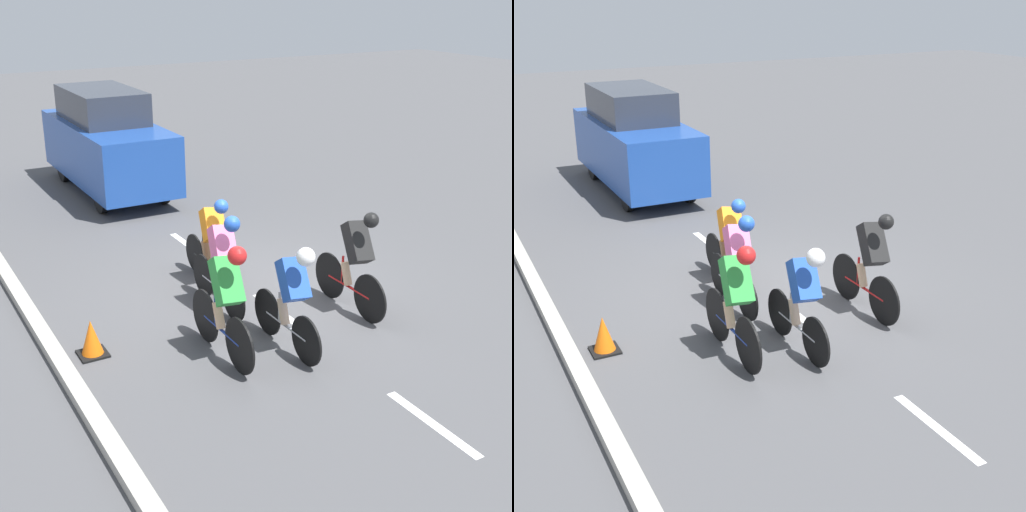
% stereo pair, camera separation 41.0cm
% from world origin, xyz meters
% --- Properties ---
extents(ground_plane, '(60.00, 60.00, 0.00)m').
position_xyz_m(ground_plane, '(0.00, 0.00, 0.00)').
color(ground_plane, '#4C4C4F').
extents(lane_stripe_near, '(0.12, 1.40, 0.01)m').
position_xyz_m(lane_stripe_near, '(0.00, 3.92, 0.00)').
color(lane_stripe_near, white).
rests_on(lane_stripe_near, ground).
extents(lane_stripe_mid, '(0.12, 1.40, 0.01)m').
position_xyz_m(lane_stripe_mid, '(0.00, 0.72, 0.00)').
color(lane_stripe_mid, white).
rests_on(lane_stripe_mid, ground).
extents(lane_stripe_far, '(0.12, 1.40, 0.01)m').
position_xyz_m(lane_stripe_far, '(0.00, -2.48, 0.00)').
color(lane_stripe_far, white).
rests_on(lane_stripe_far, ground).
extents(curb, '(0.20, 26.52, 0.14)m').
position_xyz_m(curb, '(3.20, 0.72, 0.07)').
color(curb, '#A8A399').
rests_on(curb, ground).
extents(cyclist_blue, '(0.38, 1.60, 1.50)m').
position_xyz_m(cyclist_blue, '(0.47, 1.77, 0.80)').
color(cyclist_blue, black).
rests_on(cyclist_blue, ground).
extents(cyclist_green, '(0.38, 1.68, 1.59)m').
position_xyz_m(cyclist_green, '(1.28, 1.53, 0.83)').
color(cyclist_green, black).
rests_on(cyclist_green, ground).
extents(cyclist_pink, '(0.40, 1.63, 1.49)m').
position_xyz_m(cyclist_pink, '(0.67, 0.22, 0.79)').
color(cyclist_pink, black).
rests_on(cyclist_pink, ground).
extents(cyclist_black, '(0.39, 1.68, 1.56)m').
position_xyz_m(cyclist_black, '(-0.96, 1.19, 0.81)').
color(cyclist_black, black).
rests_on(cyclist_black, ground).
extents(cyclist_orange, '(0.40, 1.68, 1.45)m').
position_xyz_m(cyclist_orange, '(0.38, -0.69, 0.76)').
color(cyclist_orange, black).
rests_on(cyclist_orange, ground).
extents(support_car, '(1.70, 4.57, 2.28)m').
position_xyz_m(support_car, '(0.07, -6.58, 1.13)').
color(support_car, black).
rests_on(support_car, ground).
extents(traffic_cone, '(0.36, 0.36, 0.49)m').
position_xyz_m(traffic_cone, '(2.75, 0.62, 0.24)').
color(traffic_cone, black).
rests_on(traffic_cone, ground).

